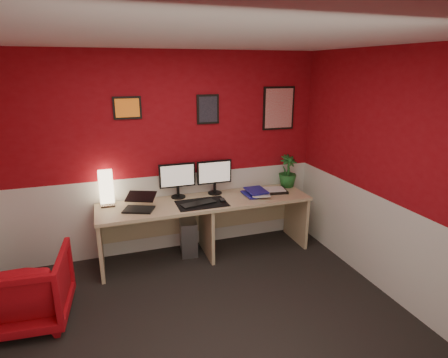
% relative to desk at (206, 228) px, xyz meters
% --- Properties ---
extents(ground, '(4.00, 3.50, 0.01)m').
position_rel_desk_xyz_m(ground, '(-0.43, -1.41, -0.36)').
color(ground, black).
rests_on(ground, ground).
extents(ceiling, '(4.00, 3.50, 0.01)m').
position_rel_desk_xyz_m(ceiling, '(-0.43, -1.41, 2.13)').
color(ceiling, white).
rests_on(ceiling, ground).
extents(wall_back, '(4.00, 0.01, 2.50)m').
position_rel_desk_xyz_m(wall_back, '(-0.43, 0.34, 0.89)').
color(wall_back, maroon).
rests_on(wall_back, ground).
extents(wall_right, '(0.01, 3.50, 2.50)m').
position_rel_desk_xyz_m(wall_right, '(1.57, -1.41, 0.89)').
color(wall_right, maroon).
rests_on(wall_right, ground).
extents(wainscot_back, '(4.00, 0.01, 1.00)m').
position_rel_desk_xyz_m(wainscot_back, '(-0.43, 0.34, 0.14)').
color(wainscot_back, silver).
rests_on(wainscot_back, ground).
extents(wainscot_right, '(0.01, 3.50, 1.00)m').
position_rel_desk_xyz_m(wainscot_right, '(1.56, -1.41, 0.14)').
color(wainscot_right, silver).
rests_on(wainscot_right, ground).
extents(desk, '(2.60, 0.65, 0.73)m').
position_rel_desk_xyz_m(desk, '(0.00, 0.00, 0.00)').
color(desk, tan).
rests_on(desk, ground).
extents(shoji_lamp, '(0.16, 0.16, 0.40)m').
position_rel_desk_xyz_m(shoji_lamp, '(-1.14, 0.22, 0.56)').
color(shoji_lamp, '#FFE5B2').
rests_on(shoji_lamp, desk).
extents(laptop, '(0.39, 0.34, 0.22)m').
position_rel_desk_xyz_m(laptop, '(-0.81, -0.06, 0.47)').
color(laptop, black).
rests_on(laptop, desk).
extents(monitor_left, '(0.45, 0.06, 0.58)m').
position_rel_desk_xyz_m(monitor_left, '(-0.30, 0.23, 0.66)').
color(monitor_left, black).
rests_on(monitor_left, desk).
extents(monitor_right, '(0.45, 0.06, 0.58)m').
position_rel_desk_xyz_m(monitor_right, '(0.18, 0.22, 0.66)').
color(monitor_right, black).
rests_on(monitor_right, desk).
extents(desk_mat, '(0.60, 0.38, 0.01)m').
position_rel_desk_xyz_m(desk_mat, '(-0.08, -0.08, 0.37)').
color(desk_mat, black).
rests_on(desk_mat, desk).
extents(keyboard, '(0.44, 0.23, 0.02)m').
position_rel_desk_xyz_m(keyboard, '(-0.12, -0.10, 0.38)').
color(keyboard, black).
rests_on(keyboard, desk_mat).
extents(mouse, '(0.07, 0.11, 0.03)m').
position_rel_desk_xyz_m(mouse, '(0.18, -0.10, 0.39)').
color(mouse, black).
rests_on(mouse, desk_mat).
extents(book_bottom, '(0.23, 0.31, 0.03)m').
position_rel_desk_xyz_m(book_bottom, '(0.51, -0.01, 0.38)').
color(book_bottom, navy).
rests_on(book_bottom, desk).
extents(book_middle, '(0.31, 0.36, 0.02)m').
position_rel_desk_xyz_m(book_middle, '(0.60, -0.02, 0.40)').
color(book_middle, silver).
rests_on(book_middle, book_bottom).
extents(book_top, '(0.23, 0.31, 0.03)m').
position_rel_desk_xyz_m(book_top, '(0.54, -0.03, 0.43)').
color(book_top, navy).
rests_on(book_top, book_middle).
extents(zen_tray, '(0.38, 0.30, 0.03)m').
position_rel_desk_xyz_m(zen_tray, '(0.92, 0.04, 0.38)').
color(zen_tray, black).
rests_on(zen_tray, desk).
extents(potted_plant, '(0.28, 0.28, 0.43)m').
position_rel_desk_xyz_m(potted_plant, '(1.21, 0.19, 0.58)').
color(potted_plant, '#19591E').
rests_on(potted_plant, desk).
extents(pc_tower, '(0.26, 0.47, 0.45)m').
position_rel_desk_xyz_m(pc_tower, '(-0.20, 0.17, -0.14)').
color(pc_tower, '#99999E').
rests_on(pc_tower, ground).
extents(armchair, '(0.79, 0.81, 0.68)m').
position_rel_desk_xyz_m(armchair, '(-1.93, -0.70, -0.02)').
color(armchair, red).
rests_on(armchair, ground).
extents(art_left, '(0.32, 0.02, 0.26)m').
position_rel_desk_xyz_m(art_left, '(-0.83, 0.33, 1.49)').
color(art_left, orange).
rests_on(art_left, wall_back).
extents(art_center, '(0.28, 0.02, 0.36)m').
position_rel_desk_xyz_m(art_center, '(0.13, 0.33, 1.44)').
color(art_center, black).
rests_on(art_center, wall_back).
extents(art_right, '(0.44, 0.02, 0.56)m').
position_rel_desk_xyz_m(art_right, '(1.10, 0.33, 1.42)').
color(art_right, red).
rests_on(art_right, wall_back).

